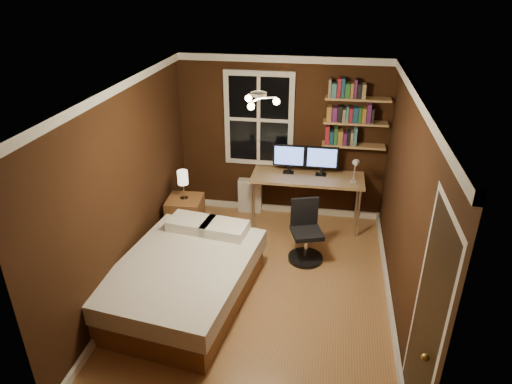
% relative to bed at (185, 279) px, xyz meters
% --- Properties ---
extents(floor, '(4.20, 4.20, 0.00)m').
position_rel_bed_xyz_m(floor, '(0.84, 0.34, -0.29)').
color(floor, '#8F5E39').
rests_on(floor, ground).
extents(wall_back, '(3.20, 0.04, 2.50)m').
position_rel_bed_xyz_m(wall_back, '(0.84, 2.44, 0.96)').
color(wall_back, black).
rests_on(wall_back, ground).
extents(wall_left, '(0.04, 4.20, 2.50)m').
position_rel_bed_xyz_m(wall_left, '(-0.76, 0.34, 0.96)').
color(wall_left, black).
rests_on(wall_left, ground).
extents(wall_right, '(0.04, 4.20, 2.50)m').
position_rel_bed_xyz_m(wall_right, '(2.44, 0.34, 0.96)').
color(wall_right, black).
rests_on(wall_right, ground).
extents(ceiling, '(3.20, 4.20, 0.02)m').
position_rel_bed_xyz_m(ceiling, '(0.84, 0.34, 2.21)').
color(ceiling, white).
rests_on(ceiling, wall_back).
extents(window, '(1.06, 0.06, 1.46)m').
position_rel_bed_xyz_m(window, '(0.49, 2.40, 1.26)').
color(window, silver).
rests_on(window, wall_back).
extents(door, '(0.03, 0.82, 2.05)m').
position_rel_bed_xyz_m(door, '(2.43, -1.21, 0.73)').
color(door, black).
rests_on(door, ground).
extents(door_knob, '(0.06, 0.06, 0.06)m').
position_rel_bed_xyz_m(door_knob, '(2.39, -1.51, 0.71)').
color(door_knob, gold).
rests_on(door_knob, door).
extents(ceiling_fixture, '(0.44, 0.44, 0.18)m').
position_rel_bed_xyz_m(ceiling_fixture, '(0.84, 0.24, 2.11)').
color(ceiling_fixture, beige).
rests_on(ceiling_fixture, ceiling).
extents(bookshelf_lower, '(0.92, 0.22, 0.03)m').
position_rel_bed_xyz_m(bookshelf_lower, '(1.92, 2.32, 0.96)').
color(bookshelf_lower, tan).
rests_on(bookshelf_lower, wall_back).
extents(books_row_lower, '(0.48, 0.16, 0.23)m').
position_rel_bed_xyz_m(books_row_lower, '(1.92, 2.32, 1.09)').
color(books_row_lower, maroon).
rests_on(books_row_lower, bookshelf_lower).
extents(bookshelf_middle, '(0.92, 0.22, 0.03)m').
position_rel_bed_xyz_m(bookshelf_middle, '(1.92, 2.32, 1.31)').
color(bookshelf_middle, tan).
rests_on(bookshelf_middle, wall_back).
extents(books_row_middle, '(0.66, 0.16, 0.23)m').
position_rel_bed_xyz_m(books_row_middle, '(1.92, 2.32, 1.44)').
color(books_row_middle, navy).
rests_on(books_row_middle, bookshelf_middle).
extents(bookshelf_upper, '(0.92, 0.22, 0.03)m').
position_rel_bed_xyz_m(bookshelf_upper, '(1.92, 2.32, 1.66)').
color(bookshelf_upper, tan).
rests_on(bookshelf_upper, wall_back).
extents(books_row_upper, '(0.54, 0.16, 0.23)m').
position_rel_bed_xyz_m(books_row_upper, '(1.92, 2.32, 1.79)').
color(books_row_upper, '#295F29').
rests_on(books_row_upper, bookshelf_upper).
extents(bed, '(1.71, 2.19, 0.68)m').
position_rel_bed_xyz_m(bed, '(0.00, 0.00, 0.00)').
color(bed, brown).
rests_on(bed, ground).
extents(nightstand, '(0.52, 0.52, 0.61)m').
position_rel_bed_xyz_m(nightstand, '(-0.44, 1.42, 0.01)').
color(nightstand, brown).
rests_on(nightstand, ground).
extents(bedside_lamp, '(0.15, 0.15, 0.44)m').
position_rel_bed_xyz_m(bedside_lamp, '(-0.44, 1.42, 0.54)').
color(bedside_lamp, beige).
rests_on(bedside_lamp, nightstand).
extents(radiator, '(0.38, 0.13, 0.57)m').
position_rel_bed_xyz_m(radiator, '(0.36, 2.33, -0.01)').
color(radiator, silver).
rests_on(radiator, ground).
extents(desk, '(1.68, 0.63, 0.80)m').
position_rel_bed_xyz_m(desk, '(1.29, 2.10, 0.45)').
color(desk, tan).
rests_on(desk, ground).
extents(monitor_left, '(0.48, 0.12, 0.45)m').
position_rel_bed_xyz_m(monitor_left, '(0.99, 2.19, 0.73)').
color(monitor_left, black).
rests_on(monitor_left, desk).
extents(monitor_right, '(0.48, 0.12, 0.45)m').
position_rel_bed_xyz_m(monitor_right, '(1.48, 2.19, 0.73)').
color(monitor_right, black).
rests_on(monitor_right, desk).
extents(desk_lamp, '(0.14, 0.32, 0.44)m').
position_rel_bed_xyz_m(desk_lamp, '(1.96, 1.93, 0.73)').
color(desk_lamp, silver).
rests_on(desk_lamp, desk).
extents(office_chair, '(0.49, 0.49, 0.86)m').
position_rel_bed_xyz_m(office_chair, '(1.35, 1.12, 0.02)').
color(office_chair, black).
rests_on(office_chair, ground).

